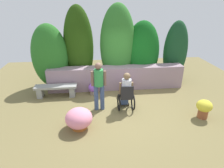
{
  "coord_description": "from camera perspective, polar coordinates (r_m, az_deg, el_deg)",
  "views": [
    {
      "loc": [
        -0.92,
        -5.69,
        3.45
      ],
      "look_at": [
        -0.32,
        0.19,
        0.85
      ],
      "focal_mm": 31.24,
      "sensor_mm": 36.0,
      "label": 1
    }
  ],
  "objects": [
    {
      "name": "person_standing_companion",
      "position": [
        6.26,
        -3.88,
        0.15
      ],
      "size": [
        0.49,
        0.3,
        1.64
      ],
      "rotation": [
        0.0,
        0.0,
        0.17
      ],
      "color": "#3B507B",
      "rests_on": "ground"
    },
    {
      "name": "hedge_backdrop",
      "position": [
        8.28,
        -0.89,
        9.89
      ],
      "size": [
        6.63,
        1.15,
        3.32
      ],
      "color": "#2A7024",
      "rests_on": "ground"
    },
    {
      "name": "flower_pot_small_foreground",
      "position": [
        6.7,
        25.33,
        -6.29
      ],
      "size": [
        0.48,
        0.48,
        0.6
      ],
      "color": "brown",
      "rests_on": "ground"
    },
    {
      "name": "ground_plane",
      "position": [
        6.71,
        2.91,
        -7.2
      ],
      "size": [
        11.71,
        11.71,
        0.0
      ],
      "primitive_type": "plane",
      "color": "olive"
    },
    {
      "name": "flower_pot_purple_near",
      "position": [
        7.61,
        -5.52,
        -1.32
      ],
      "size": [
        0.36,
        0.36,
        0.46
      ],
      "color": "gray",
      "rests_on": "ground"
    },
    {
      "name": "stone_bench",
      "position": [
        7.67,
        -16.07,
        -1.5
      ],
      "size": [
        1.56,
        0.39,
        0.45
      ],
      "rotation": [
        0.0,
        0.0,
        0.03
      ],
      "color": "gray",
      "rests_on": "ground"
    },
    {
      "name": "flower_pot_red_accent",
      "position": [
        7.47,
        4.18,
        -1.11
      ],
      "size": [
        0.41,
        0.41,
        0.53
      ],
      "color": "gray",
      "rests_on": "ground"
    },
    {
      "name": "stone_retaining_wall",
      "position": [
        8.01,
        1.19,
        1.89
      ],
      "size": [
        5.47,
        0.53,
        0.94
      ],
      "primitive_type": "cube",
      "color": "gray",
      "rests_on": "ground"
    },
    {
      "name": "person_in_wheelchair",
      "position": [
        6.41,
        4.13,
        -2.51
      ],
      "size": [
        0.53,
        0.66,
        1.33
      ],
      "rotation": [
        0.0,
        0.0,
        -0.19
      ],
      "color": "black",
      "rests_on": "ground"
    },
    {
      "name": "flower_pot_terracotta_by_wall",
      "position": [
        5.7,
        -9.66,
        -10.04
      ],
      "size": [
        0.77,
        0.77,
        0.62
      ],
      "color": "#AC5A22",
      "rests_on": "ground"
    }
  ]
}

